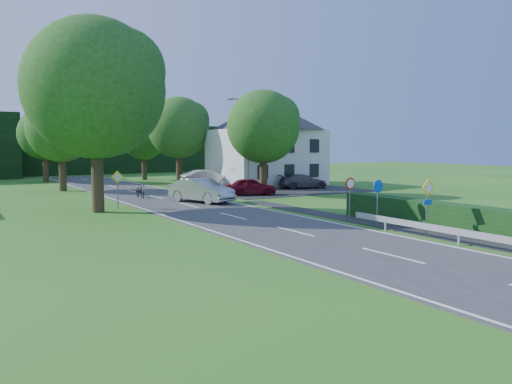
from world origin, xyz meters
TOP-DOWN VIEW (x-y plane):
  - road at (0.00, 20.00)m, footprint 7.00×80.00m
  - parking_pad at (12.00, 33.00)m, footprint 14.00×16.00m
  - line_edge_left at (-3.25, 20.00)m, footprint 0.12×80.00m
  - line_edge_right at (3.25, 20.00)m, footprint 0.12×80.00m
  - line_centre at (0.00, 20.00)m, footprint 0.12×80.00m
  - tree_main at (-6.00, 24.00)m, footprint 9.40×9.40m
  - tree_left_far at (-5.00, 40.00)m, footprint 7.00×7.00m
  - tree_right_far at (7.00, 42.00)m, footprint 7.40×7.40m
  - tree_left_back at (-4.50, 52.00)m, footprint 6.60×6.60m
  - tree_right_back at (6.00, 50.00)m, footprint 6.20×6.20m
  - tree_right_mid at (8.50, 28.00)m, footprint 7.00×7.00m
  - treeline_right at (8.00, 66.00)m, footprint 30.00×5.00m
  - house_white at (14.00, 36.00)m, footprint 10.60×8.40m
  - streetlight at (8.06, 30.00)m, footprint 2.03×0.18m
  - sign_priority_right at (4.30, 7.98)m, footprint 0.78×0.09m
  - sign_roundabout at (4.30, 10.98)m, footprint 0.64×0.08m
  - sign_speed_limit at (4.30, 12.97)m, footprint 0.64×0.11m
  - sign_priority_left at (-4.50, 24.98)m, footprint 0.78×0.09m
  - moving_car at (1.48, 25.17)m, footprint 3.40×5.41m
  - motorcycle at (-1.20, 30.38)m, footprint 0.85×2.11m
  - parked_car_red at (7.11, 27.68)m, footprint 4.40×3.07m
  - parked_car_silver_a at (7.61, 36.71)m, footprint 5.18×2.39m
  - parked_car_grey at (14.56, 30.51)m, footprint 4.86×3.12m
  - parked_car_silver_b at (15.39, 33.24)m, footprint 5.30×3.94m
  - parasol at (9.17, 33.38)m, footprint 2.50×2.54m

SIDE VIEW (x-z plane):
  - road at x=0.00m, z-range 0.00..0.04m
  - parking_pad at x=12.00m, z-range 0.00..0.04m
  - line_edge_left at x=-3.25m, z-range 0.04..0.05m
  - line_edge_right at x=3.25m, z-range 0.04..0.05m
  - line_centre at x=0.00m, z-range 0.04..0.05m
  - motorcycle at x=-1.20m, z-range 0.04..1.13m
  - parked_car_grey at x=14.56m, z-range 0.04..1.35m
  - parked_car_silver_b at x=15.39m, z-range 0.04..1.38m
  - parked_car_red at x=7.11m, z-range 0.04..1.43m
  - parked_car_silver_a at x=7.61m, z-range 0.04..1.69m
  - moving_car at x=1.48m, z-range 0.04..1.72m
  - parasol at x=9.17m, z-range 0.04..2.08m
  - sign_roundabout at x=4.30m, z-range 0.49..2.86m
  - sign_priority_left at x=-4.50m, z-range 0.50..2.94m
  - sign_speed_limit at x=4.30m, z-range 0.58..2.95m
  - sign_priority_right at x=4.30m, z-range 0.50..3.09m
  - treeline_right at x=8.00m, z-range 0.00..7.00m
  - tree_right_back at x=6.00m, z-range 0.00..7.56m
  - tree_left_back at x=-4.50m, z-range 0.00..8.07m
  - tree_left_far at x=-5.00m, z-range 0.00..8.58m
  - tree_right_mid at x=8.50m, z-range 0.00..8.58m
  - house_white at x=14.00m, z-range 0.11..8.71m
  - streetlight at x=8.06m, z-range 0.46..8.46m
  - tree_right_far at x=7.00m, z-range 0.00..9.09m
  - tree_main at x=-6.00m, z-range 0.00..11.64m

